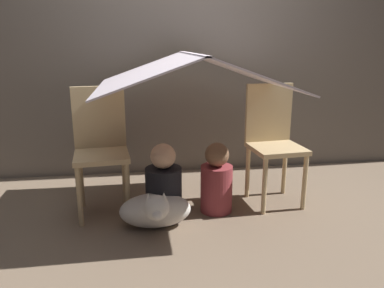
# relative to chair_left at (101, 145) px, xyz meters

# --- Properties ---
(ground_plane) EXTENTS (8.80, 8.80, 0.00)m
(ground_plane) POSITION_rel_chair_left_xyz_m (0.67, -0.26, -0.52)
(ground_plane) COLOR #7A6651
(wall_back) EXTENTS (7.00, 0.05, 2.50)m
(wall_back) POSITION_rel_chair_left_xyz_m (0.67, 0.85, 0.73)
(wall_back) COLOR #6B6056
(wall_back) RESTS_ON ground_plane
(chair_left) EXTENTS (0.42, 0.42, 0.94)m
(chair_left) POSITION_rel_chair_left_xyz_m (0.00, 0.00, 0.00)
(chair_left) COLOR #D1B27F
(chair_left) RESTS_ON ground_plane
(chair_right) EXTENTS (0.42, 0.42, 0.94)m
(chair_right) POSITION_rel_chair_left_xyz_m (1.33, 0.00, 0.00)
(chair_right) COLOR #D1B27F
(chair_right) RESTS_ON ground_plane
(sheet_canopy) EXTENTS (1.33, 1.25, 0.25)m
(sheet_canopy) POSITION_rel_chair_left_xyz_m (0.67, -0.07, 0.54)
(sheet_canopy) COLOR silver
(person_front) EXTENTS (0.26, 0.26, 0.57)m
(person_front) POSITION_rel_chair_left_xyz_m (0.44, -0.23, -0.27)
(person_front) COLOR black
(person_front) RESTS_ON ground_plane
(person_second) EXTENTS (0.24, 0.24, 0.54)m
(person_second) POSITION_rel_chair_left_xyz_m (0.85, -0.15, -0.28)
(person_second) COLOR maroon
(person_second) RESTS_ON ground_plane
(dog) EXTENTS (0.50, 0.43, 0.33)m
(dog) POSITION_rel_chair_left_xyz_m (0.38, -0.37, -0.38)
(dog) COLOR silver
(dog) RESTS_ON ground_plane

